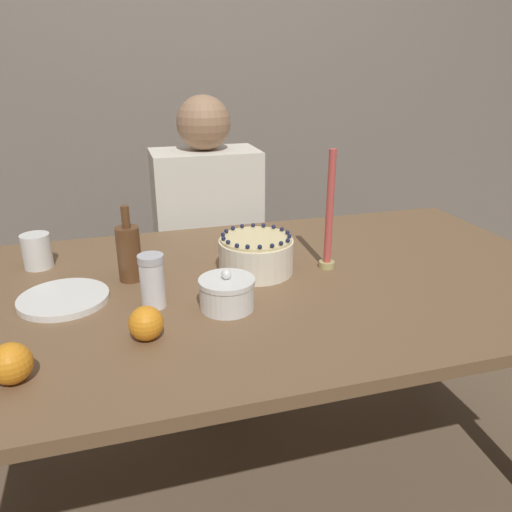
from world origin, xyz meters
name	(u,v)px	position (x,y,z in m)	size (l,w,h in m)	color
ground_plane	(267,487)	(0.00, 0.00, 0.00)	(12.00, 12.00, 0.00)	brown
wall_behind	(181,56)	(0.00, 1.40, 1.30)	(8.00, 0.05, 2.60)	slate
dining_table	(268,311)	(0.00, 0.00, 0.64)	(1.70, 0.97, 0.73)	brown
cake	(256,255)	(-0.02, 0.06, 0.78)	(0.21, 0.21, 0.11)	#EFE5CC
sugar_bowl	(227,293)	(-0.14, -0.13, 0.77)	(0.13, 0.13, 0.10)	white
sugar_shaker	(152,281)	(-0.31, -0.07, 0.80)	(0.06, 0.06, 0.13)	white
plate_stack	(64,299)	(-0.52, 0.01, 0.74)	(0.22, 0.22, 0.02)	white
candle	(329,220)	(0.18, 0.03, 0.87)	(0.04, 0.04, 0.33)	tan
bottle	(129,252)	(-0.35, 0.10, 0.81)	(0.06, 0.06, 0.20)	brown
cup	(37,251)	(-0.60, 0.27, 0.78)	(0.08, 0.08, 0.10)	white
orange_fruit_0	(146,323)	(-0.34, -0.22, 0.77)	(0.07, 0.07, 0.07)	orange
orange_fruit_1	(11,364)	(-0.59, -0.30, 0.77)	(0.08, 0.08, 0.08)	orange
person_man_blue_shirt	(209,265)	(-0.04, 0.69, 0.51)	(0.40, 0.34, 1.17)	#473D33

